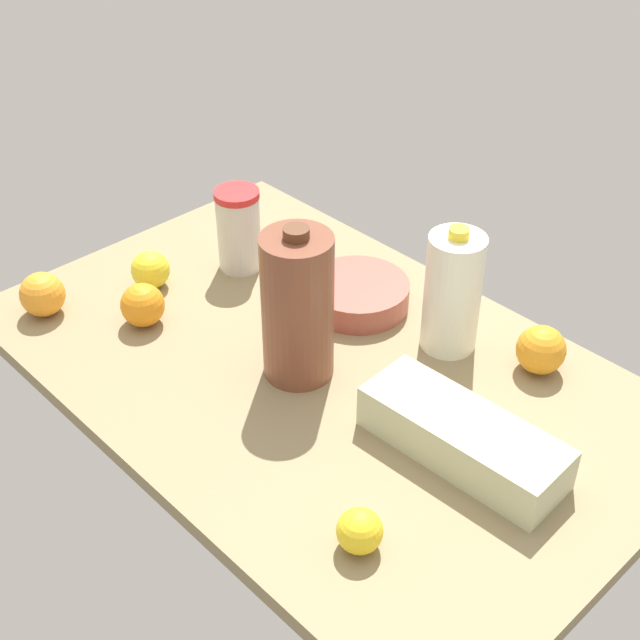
{
  "coord_description": "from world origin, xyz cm",
  "views": [
    {
      "loc": [
        -87.71,
        83.84,
        102.4
      ],
      "look_at": [
        0.0,
        0.0,
        13.0
      ],
      "focal_mm": 50.0,
      "sensor_mm": 36.0,
      "label": 1
    }
  ],
  "objects": [
    {
      "name": "lemon_far_back",
      "position": [
        -32.64,
        23.63,
        6.3
      ],
      "size": [
        6.61,
        6.61,
        6.61
      ],
      "primitive_type": "sphere",
      "color": "yellow",
      "rests_on": "countertop"
    },
    {
      "name": "orange_beside_bowl",
      "position": [
        -27.02,
        -26.9,
        7.32
      ],
      "size": [
        8.63,
        8.63,
        8.63
      ],
      "primitive_type": "sphere",
      "color": "orange",
      "rests_on": "countertop"
    },
    {
      "name": "lemon_loose",
      "position": [
        41.11,
        6.77,
        6.82
      ],
      "size": [
        7.64,
        7.64,
        7.64
      ],
      "primitive_type": "sphere",
      "color": "yellow",
      "rests_on": "countertop"
    },
    {
      "name": "milk_jug",
      "position": [
        -11.41,
        -21.06,
        14.32
      ],
      "size": [
        10.07,
        10.07,
        24.21
      ],
      "color": "white",
      "rests_on": "countertop"
    },
    {
      "name": "tumbler_cup",
      "position": [
        34.54,
        -10.56,
        11.68
      ],
      "size": [
        8.98,
        8.98,
        17.28
      ],
      "color": "silver",
      "rests_on": "countertop"
    },
    {
      "name": "chocolate_milk_jug",
      "position": [
        1.7,
        3.54,
        16.56
      ],
      "size": [
        12.2,
        12.2,
        28.69
      ],
      "color": "brown",
      "rests_on": "countertop"
    },
    {
      "name": "orange_by_jug",
      "position": [
        31.82,
        14.96,
        7.11
      ],
      "size": [
        8.22,
        8.22,
        8.22
      ],
      "primitive_type": "sphere",
      "color": "orange",
      "rests_on": "countertop"
    },
    {
      "name": "egg_carton",
      "position": [
        -31.03,
        -0.68,
        6.8
      ],
      "size": [
        33.58,
        13.37,
        7.6
      ],
      "primitive_type": "cube",
      "rotation": [
        0.0,
        0.0,
        0.05
      ],
      "color": "beige",
      "rests_on": "countertop"
    },
    {
      "name": "mixing_bowl",
      "position": [
        8.41,
        -18.02,
        5.51
      ],
      "size": [
        19.74,
        19.74,
        5.03
      ],
      "primitive_type": "cylinder",
      "color": "#A05042",
      "rests_on": "countertop"
    },
    {
      "name": "orange_near_front",
      "position": [
        47.55,
        26.68,
        7.24
      ],
      "size": [
        8.48,
        8.48,
        8.48
      ],
      "primitive_type": "sphere",
      "color": "orange",
      "rests_on": "countertop"
    },
    {
      "name": "countertop",
      "position": [
        0.0,
        0.0,
        1.5
      ],
      "size": [
        120.0,
        76.0,
        3.0
      ],
      "primitive_type": "cube",
      "color": "#897853",
      "rests_on": "ground"
    }
  ]
}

